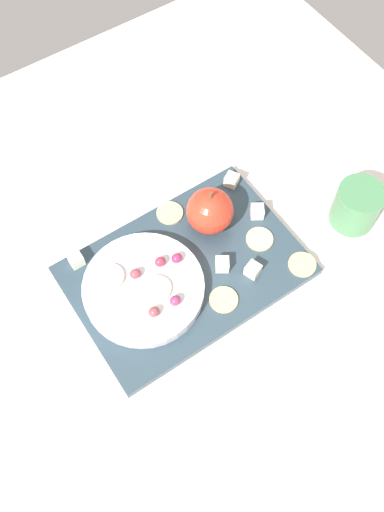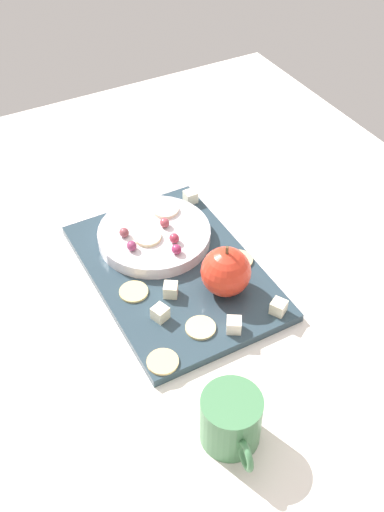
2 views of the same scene
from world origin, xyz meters
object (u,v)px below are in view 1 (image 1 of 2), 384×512
object	(u,v)px
apple_whole	(210,211)
cracker_1	(302,265)
grape_0	(160,262)
apple_slice_1	(157,289)
cheese_cube_0	(76,260)
grape_1	(135,274)
grape_4	(154,312)
cheese_cube_3	(257,212)
cracker_2	(260,239)
cracker_3	(170,213)
grape_2	(177,258)
serving_dish	(144,288)
cheese_cube_4	(222,264)
cup	(357,206)
grape_3	(175,301)
cheese_cube_2	(253,270)
apple_slice_0	(110,277)
cracker_0	(224,300)
cheese_cube_1	(232,180)
platter	(185,271)

from	to	relation	value
apple_whole	cracker_1	size ratio (longest dim) A/B	1.72
grape_0	apple_slice_1	distance (cm)	4.50
cheese_cube_0	grape_1	world-z (taller)	grape_1
cracker_1	grape_1	bearing A→B (deg)	-27.39
grape_4	grape_1	bearing A→B (deg)	-97.95
apple_whole	cheese_cube_3	size ratio (longest dim) A/B	3.64
cracker_2	cracker_1	bearing A→B (deg)	110.44
cracker_3	grape_2	xyz separation A→B (cm)	(4.48, 9.13, 2.72)
cheese_cube_0	grape_2	xyz separation A→B (cm)	(-13.01, 9.57, 1.86)
serving_dish	cheese_cube_4	world-z (taller)	same
apple_whole	grape_1	size ratio (longest dim) A/B	4.39
grape_2	apple_slice_1	bearing A→B (deg)	25.79
cup	cheese_cube_4	bearing A→B (deg)	-9.42
cracker_2	grape_3	size ratio (longest dim) A/B	2.56
serving_dish	grape_0	size ratio (longest dim) A/B	10.78
serving_dish	cheese_cube_3	world-z (taller)	same
cheese_cube_2	cracker_2	world-z (taller)	cheese_cube_2
grape_2	cup	xyz separation A→B (cm)	(-30.30, 8.16, -0.49)
apple_whole	cracker_2	size ratio (longest dim) A/B	1.72
apple_whole	cheese_cube_3	world-z (taller)	apple_whole
apple_whole	apple_slice_0	size ratio (longest dim) A/B	1.73
cheese_cube_0	cracker_0	world-z (taller)	cheese_cube_0
cracker_2	apple_slice_1	xyz separation A→B (cm)	(19.32, -0.80, 2.24)
apple_whole	cheese_cube_1	distance (cm)	9.48
apple_slice_0	apple_slice_1	world-z (taller)	same
cheese_cube_1	apple_whole	bearing A→B (deg)	30.39
cracker_0	cracker_2	bearing A→B (deg)	-153.53
cracker_1	cracker_2	world-z (taller)	same
grape_0	grape_1	xyz separation A→B (cm)	(4.28, -0.38, -0.04)
platter	cracker_1	world-z (taller)	cracker_1
cheese_cube_4	grape_4	world-z (taller)	grape_4
grape_1	cheese_cube_3	bearing A→B (deg)	178.74
apple_slice_0	grape_1	bearing A→B (deg)	150.90
cheese_cube_4	apple_slice_1	bearing A→B (deg)	-7.81
cracker_1	platter	bearing A→B (deg)	-32.01
serving_dish	apple_whole	distance (cm)	16.49
cheese_cube_0	cheese_cube_1	world-z (taller)	same
cheese_cube_4	cracker_2	distance (cm)	8.20
grape_2	grape_0	bearing A→B (deg)	-19.65
cheese_cube_4	grape_4	size ratio (longest dim) A/B	1.21
cheese_cube_3	cracker_0	world-z (taller)	cheese_cube_3
platter	grape_3	xyz separation A→B (cm)	(5.05, 4.95, 3.66)
cheese_cube_3	cracker_2	distance (cm)	4.91
grape_4	apple_slice_0	xyz separation A→B (cm)	(2.51, -8.90, -0.47)
cracker_2	grape_0	xyz separation A→B (cm)	(16.49, -4.26, 2.75)
platter	grape_2	world-z (taller)	grape_2
apple_whole	grape_0	xyz separation A→B (cm)	(11.39, 2.91, -0.91)
cheese_cube_1	grape_3	size ratio (longest dim) A/B	1.21
cracker_3	apple_slice_0	distance (cm)	16.04
apple_whole	cheese_cube_2	distance (cm)	11.76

